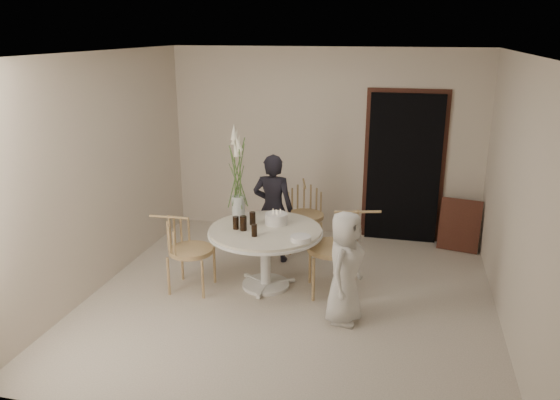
% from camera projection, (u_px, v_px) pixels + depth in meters
% --- Properties ---
extents(ground, '(4.50, 4.50, 0.00)m').
position_uv_depth(ground, '(290.00, 299.00, 6.19)').
color(ground, beige).
rests_on(ground, ground).
extents(room_shell, '(4.50, 4.50, 4.50)m').
position_uv_depth(room_shell, '(291.00, 160.00, 5.71)').
color(room_shell, white).
rests_on(room_shell, ground).
extents(doorway, '(1.00, 0.10, 2.10)m').
position_uv_depth(doorway, '(404.00, 169.00, 7.66)').
color(doorway, black).
rests_on(doorway, ground).
extents(door_trim, '(1.12, 0.03, 2.22)m').
position_uv_depth(door_trim, '(404.00, 164.00, 7.68)').
color(door_trim, '#58261E').
rests_on(door_trim, ground).
extents(table, '(1.33, 1.33, 0.73)m').
position_uv_depth(table, '(265.00, 238.00, 6.32)').
color(table, white).
rests_on(table, ground).
extents(picture_frame, '(0.57, 0.27, 0.72)m').
position_uv_depth(picture_frame, '(460.00, 225.00, 7.46)').
color(picture_frame, '#58261E').
rests_on(picture_frame, ground).
extents(chair_far, '(0.58, 0.61, 0.90)m').
position_uv_depth(chair_far, '(304.00, 206.00, 7.55)').
color(chair_far, tan).
rests_on(chair_far, ground).
extents(chair_right, '(0.68, 0.65, 1.00)m').
position_uv_depth(chair_right, '(345.00, 239.00, 6.19)').
color(chair_right, tan).
rests_on(chair_right, ground).
extents(chair_left, '(0.55, 0.51, 0.89)m').
position_uv_depth(chair_left, '(180.00, 242.00, 6.29)').
color(chair_left, tan).
rests_on(chair_left, ground).
extents(girl, '(0.53, 0.36, 1.43)m').
position_uv_depth(girl, '(273.00, 208.00, 7.04)').
color(girl, black).
rests_on(girl, ground).
extents(boy, '(0.51, 0.66, 1.20)m').
position_uv_depth(boy, '(345.00, 268.00, 5.56)').
color(boy, silver).
rests_on(boy, ground).
extents(birthday_cake, '(0.27, 0.27, 0.18)m').
position_uv_depth(birthday_cake, '(276.00, 219.00, 6.42)').
color(birthday_cake, white).
rests_on(birthday_cake, table).
extents(cola_tumbler_a, '(0.08, 0.08, 0.15)m').
position_uv_depth(cola_tumbler_a, '(236.00, 223.00, 6.25)').
color(cola_tumbler_a, black).
rests_on(cola_tumbler_a, table).
extents(cola_tumbler_b, '(0.08, 0.08, 0.14)m').
position_uv_depth(cola_tumbler_b, '(254.00, 230.00, 6.03)').
color(cola_tumbler_b, black).
rests_on(cola_tumbler_b, table).
extents(cola_tumbler_c, '(0.10, 0.10, 0.17)m').
position_uv_depth(cola_tumbler_c, '(243.00, 223.00, 6.21)').
color(cola_tumbler_c, black).
rests_on(cola_tumbler_c, table).
extents(cola_tumbler_d, '(0.09, 0.09, 0.15)m').
position_uv_depth(cola_tumbler_d, '(253.00, 218.00, 6.40)').
color(cola_tumbler_d, black).
rests_on(cola_tumbler_d, table).
extents(plate_stack, '(0.27, 0.27, 0.06)m').
position_uv_depth(plate_stack, '(301.00, 239.00, 5.91)').
color(plate_stack, white).
rests_on(plate_stack, table).
extents(flower_vase, '(0.16, 0.16, 1.16)m').
position_uv_depth(flower_vase, '(238.00, 178.00, 6.43)').
color(flower_vase, silver).
rests_on(flower_vase, table).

